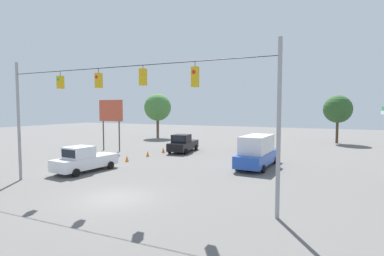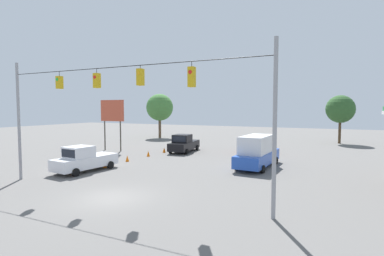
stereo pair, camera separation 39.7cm
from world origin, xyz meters
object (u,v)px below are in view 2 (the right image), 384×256
traffic_cone_fifth (164,150)px  pickup_truck_black_withflow_far (184,144)px  traffic_cone_third (127,158)px  box_truck_blue_oncoming_far (257,152)px  roadside_billboard (112,114)px  sedan_red_oncoming_deep (255,144)px  overhead_signal_span (120,106)px  traffic_cone_nearest (74,171)px  tree_horizon_left (160,107)px  pickup_truck_white_parked_shoulder (84,160)px  tree_horizon_right (340,109)px  traffic_cone_second (105,164)px  traffic_cone_fourth (148,154)px  traffic_cone_farthest (178,147)px

traffic_cone_fifth → pickup_truck_black_withflow_far: bearing=-141.9°
traffic_cone_third → box_truck_blue_oncoming_far: bearing=-167.8°
traffic_cone_fifth → roadside_billboard: (6.58, 1.25, 4.15)m
sedan_red_oncoming_deep → overhead_signal_span: bearing=81.4°
sedan_red_oncoming_deep → traffic_cone_nearest: bearing=61.1°
box_truck_blue_oncoming_far → tree_horizon_left: tree_horizon_left is taller
pickup_truck_white_parked_shoulder → tree_horizon_right: (-19.14, -31.00, 4.07)m
overhead_signal_span → traffic_cone_fifth: bearing=-67.6°
traffic_cone_fifth → tree_horizon_left: tree_horizon_left is taller
box_truck_blue_oncoming_far → pickup_truck_white_parked_shoulder: 14.68m
overhead_signal_span → traffic_cone_nearest: (6.69, -2.67, -5.00)m
pickup_truck_black_withflow_far → traffic_cone_fifth: bearing=38.1°
traffic_cone_nearest → tree_horizon_right: bearing=-120.1°
traffic_cone_second → traffic_cone_fourth: 6.81m
pickup_truck_white_parked_shoulder → roadside_billboard: (6.07, -10.63, 3.47)m
pickup_truck_black_withflow_far → traffic_cone_second: (1.86, 11.45, -0.68)m
traffic_cone_farthest → roadside_billboard: size_ratio=0.10×
traffic_cone_farthest → box_truck_blue_oncoming_far: bearing=148.5°
tree_horizon_left → sedan_red_oncoming_deep: bearing=151.3°
traffic_cone_fifth → traffic_cone_farthest: 3.21m
box_truck_blue_oncoming_far → roadside_billboard: (18.48, -2.79, 3.06)m
box_truck_blue_oncoming_far → traffic_cone_second: (11.91, 5.96, -1.09)m
tree_horizon_right → sedan_red_oncoming_deep: bearing=58.5°
roadside_billboard → box_truck_blue_oncoming_far: bearing=171.4°
sedan_red_oncoming_deep → traffic_cone_nearest: (9.76, 17.70, -0.74)m
overhead_signal_span → sedan_red_oncoming_deep: size_ratio=4.57×
traffic_cone_fifth → traffic_cone_fourth: bearing=88.8°
roadside_billboard → traffic_cone_fourth: bearing=163.4°
traffic_cone_third → traffic_cone_farthest: bearing=-91.5°
traffic_cone_second → traffic_cone_fourth: bearing=-89.6°
roadside_billboard → overhead_signal_span: bearing=131.8°
traffic_cone_third → tree_horizon_left: tree_horizon_left is taller
traffic_cone_third → roadside_billboard: 9.34m
traffic_cone_second → traffic_cone_fifth: same height
overhead_signal_span → traffic_cone_second: (6.57, -5.93, -5.00)m
pickup_truck_black_withflow_far → box_truck_blue_oncoming_far: (-10.05, 5.49, 0.41)m
tree_horizon_right → roadside_billboard: bearing=39.0°
roadside_billboard → tree_horizon_right: size_ratio=0.87×
pickup_truck_black_withflow_far → traffic_cone_nearest: pickup_truck_black_withflow_far is taller
box_truck_blue_oncoming_far → traffic_cone_farthest: bearing=-31.5°
box_truck_blue_oncoming_far → pickup_truck_white_parked_shoulder: size_ratio=1.27×
pickup_truck_white_parked_shoulder → roadside_billboard: 12.72m
pickup_truck_white_parked_shoulder → roadside_billboard: bearing=-60.3°
traffic_cone_third → traffic_cone_fourth: size_ratio=1.00×
overhead_signal_span → tree_horizon_left: (16.54, -31.13, 0.04)m
traffic_cone_nearest → traffic_cone_second: (-0.12, -3.26, 0.00)m
roadside_billboard → tree_horizon_right: tree_horizon_right is taller
tree_horizon_right → tree_horizon_left: bearing=7.8°
box_truck_blue_oncoming_far → tree_horizon_left: bearing=-41.3°
pickup_truck_white_parked_shoulder → sedan_red_oncoming_deep: 19.21m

